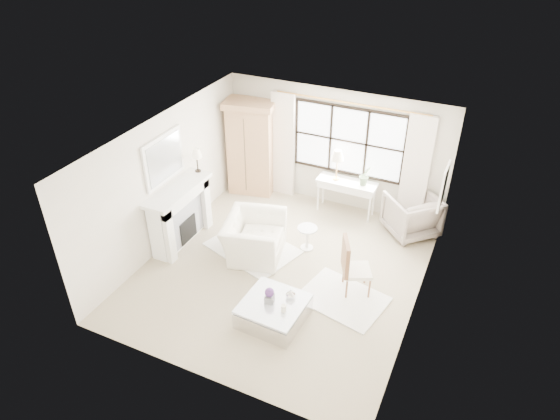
# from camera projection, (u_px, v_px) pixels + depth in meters

# --- Properties ---
(floor) EXTENTS (5.50, 5.50, 0.00)m
(floor) POSITION_uv_depth(u_px,v_px,m) (282.00, 270.00, 9.53)
(floor) COLOR tan
(floor) RESTS_ON ground
(ceiling) EXTENTS (5.50, 5.50, 0.00)m
(ceiling) POSITION_uv_depth(u_px,v_px,m) (282.00, 140.00, 8.07)
(ceiling) COLOR white
(ceiling) RESTS_ON ground
(wall_back) EXTENTS (5.00, 0.00, 5.00)m
(wall_back) POSITION_uv_depth(u_px,v_px,m) (335.00, 149.00, 10.90)
(wall_back) COLOR beige
(wall_back) RESTS_ON ground
(wall_front) EXTENTS (5.00, 0.00, 5.00)m
(wall_front) POSITION_uv_depth(u_px,v_px,m) (197.00, 311.00, 6.70)
(wall_front) COLOR silver
(wall_front) RESTS_ON ground
(wall_left) EXTENTS (0.00, 5.50, 5.50)m
(wall_left) POSITION_uv_depth(u_px,v_px,m) (166.00, 181.00, 9.69)
(wall_left) COLOR silver
(wall_left) RESTS_ON ground
(wall_right) EXTENTS (0.00, 5.50, 5.50)m
(wall_right) POSITION_uv_depth(u_px,v_px,m) (425.00, 246.00, 7.91)
(wall_right) COLOR white
(wall_right) RESTS_ON ground
(window_pane) EXTENTS (2.40, 0.02, 1.50)m
(window_pane) POSITION_uv_depth(u_px,v_px,m) (348.00, 141.00, 10.64)
(window_pane) COLOR white
(window_pane) RESTS_ON wall_back
(window_frame) EXTENTS (2.50, 0.04, 1.50)m
(window_frame) POSITION_uv_depth(u_px,v_px,m) (348.00, 141.00, 10.63)
(window_frame) COLOR black
(window_frame) RESTS_ON wall_back
(curtain_rod) EXTENTS (3.30, 0.04, 0.04)m
(curtain_rod) POSITION_uv_depth(u_px,v_px,m) (351.00, 103.00, 10.12)
(curtain_rod) COLOR #C08A42
(curtain_rod) RESTS_ON wall_back
(curtain_left) EXTENTS (0.55, 0.10, 2.47)m
(curtain_left) POSITION_uv_depth(u_px,v_px,m) (283.00, 145.00, 11.31)
(curtain_left) COLOR white
(curtain_left) RESTS_ON ground
(curtain_right) EXTENTS (0.55, 0.10, 2.47)m
(curtain_right) POSITION_uv_depth(u_px,v_px,m) (416.00, 172.00, 10.24)
(curtain_right) COLOR silver
(curtain_right) RESTS_ON ground
(fireplace) EXTENTS (0.58, 1.66, 1.26)m
(fireplace) POSITION_uv_depth(u_px,v_px,m) (179.00, 214.00, 9.99)
(fireplace) COLOR white
(fireplace) RESTS_ON ground
(mirror_frame) EXTENTS (0.05, 1.15, 0.95)m
(mirror_frame) POSITION_uv_depth(u_px,v_px,m) (164.00, 159.00, 9.41)
(mirror_frame) COLOR white
(mirror_frame) RESTS_ON wall_left
(mirror_glass) EXTENTS (0.02, 1.00, 0.80)m
(mirror_glass) POSITION_uv_depth(u_px,v_px,m) (165.00, 159.00, 9.40)
(mirror_glass) COLOR silver
(mirror_glass) RESTS_ON wall_left
(art_frame) EXTENTS (0.04, 0.62, 0.82)m
(art_frame) POSITION_uv_depth(u_px,v_px,m) (444.00, 187.00, 9.11)
(art_frame) COLOR white
(art_frame) RESTS_ON wall_right
(art_canvas) EXTENTS (0.01, 0.52, 0.72)m
(art_canvas) POSITION_uv_depth(u_px,v_px,m) (443.00, 186.00, 9.12)
(art_canvas) COLOR beige
(art_canvas) RESTS_ON wall_right
(mantel_lamp) EXTENTS (0.22, 0.22, 0.51)m
(mantel_lamp) POSITION_uv_depth(u_px,v_px,m) (196.00, 154.00, 9.99)
(mantel_lamp) COLOR black
(mantel_lamp) RESTS_ON fireplace
(armoire) EXTENTS (1.24, 0.91, 2.24)m
(armoire) POSITION_uv_depth(u_px,v_px,m) (251.00, 147.00, 11.46)
(armoire) COLOR tan
(armoire) RESTS_ON floor
(console_table) EXTENTS (1.30, 0.46, 0.80)m
(console_table) POSITION_uv_depth(u_px,v_px,m) (346.00, 197.00, 11.01)
(console_table) COLOR white
(console_table) RESTS_ON floor
(console_lamp) EXTENTS (0.28, 0.28, 0.69)m
(console_lamp) POSITION_uv_depth(u_px,v_px,m) (338.00, 156.00, 10.58)
(console_lamp) COLOR #B6843F
(console_lamp) RESTS_ON console_table
(orchid_plant) EXTENTS (0.32, 0.31, 0.45)m
(orchid_plant) POSITION_uv_depth(u_px,v_px,m) (365.00, 176.00, 10.55)
(orchid_plant) COLOR #546C48
(orchid_plant) RESTS_ON console_table
(side_table) EXTENTS (0.40, 0.40, 0.51)m
(side_table) POSITION_uv_depth(u_px,v_px,m) (307.00, 235.00, 9.92)
(side_table) COLOR white
(side_table) RESTS_ON floor
(rug_left) EXTENTS (2.00, 1.67, 0.03)m
(rug_left) POSITION_uv_depth(u_px,v_px,m) (253.00, 248.00, 10.08)
(rug_left) COLOR white
(rug_left) RESTS_ON floor
(rug_right) EXTENTS (1.63, 1.36, 0.03)m
(rug_right) POSITION_uv_depth(u_px,v_px,m) (343.00, 298.00, 8.84)
(rug_right) COLOR white
(rug_right) RESTS_ON floor
(club_armchair) EXTENTS (1.34, 1.45, 0.80)m
(club_armchair) POSITION_uv_depth(u_px,v_px,m) (254.00, 237.00, 9.74)
(club_armchair) COLOR white
(club_armchair) RESTS_ON floor
(wingback_chair) EXTENTS (1.36, 1.36, 0.89)m
(wingback_chair) POSITION_uv_depth(u_px,v_px,m) (412.00, 215.00, 10.34)
(wingback_chair) COLOR gray
(wingback_chair) RESTS_ON floor
(french_chair) EXTENTS (0.65, 0.64, 1.08)m
(french_chair) POSITION_uv_depth(u_px,v_px,m) (355.00, 277.00, 8.87)
(french_chair) COLOR #90603C
(french_chair) RESTS_ON floor
(coffee_table) EXTENTS (1.05, 1.05, 0.38)m
(coffee_table) POSITION_uv_depth(u_px,v_px,m) (273.00, 311.00, 8.33)
(coffee_table) COLOR silver
(coffee_table) RESTS_ON floor
(planter_box) EXTENTS (0.19, 0.19, 0.12)m
(planter_box) POSITION_uv_depth(u_px,v_px,m) (270.00, 299.00, 8.23)
(planter_box) COLOR slate
(planter_box) RESTS_ON coffee_table
(planter_flowers) EXTENTS (0.16, 0.16, 0.16)m
(planter_flowers) POSITION_uv_depth(u_px,v_px,m) (269.00, 292.00, 8.15)
(planter_flowers) COLOR #542C70
(planter_flowers) RESTS_ON planter_box
(pillar_candle) EXTENTS (0.09, 0.09, 0.12)m
(pillar_candle) POSITION_uv_depth(u_px,v_px,m) (284.00, 308.00, 8.03)
(pillar_candle) COLOR white
(pillar_candle) RESTS_ON coffee_table
(coffee_vase) EXTENTS (0.21, 0.21, 0.17)m
(coffee_vase) POSITION_uv_depth(u_px,v_px,m) (291.00, 294.00, 8.28)
(coffee_vase) COLOR white
(coffee_vase) RESTS_ON coffee_table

